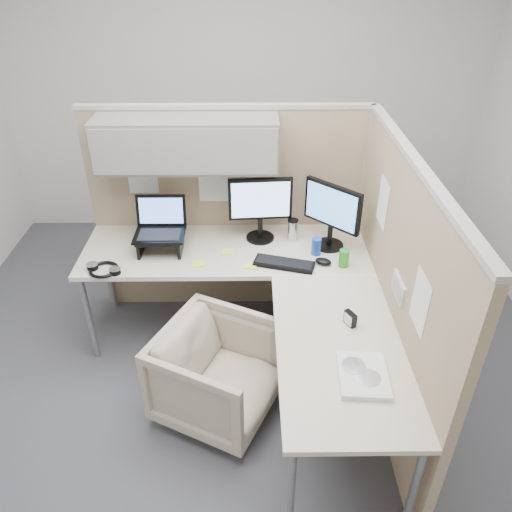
{
  "coord_description": "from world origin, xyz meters",
  "views": [
    {
      "loc": [
        0.07,
        -2.42,
        2.56
      ],
      "look_at": [
        0.1,
        0.25,
        0.85
      ],
      "focal_mm": 35.0,
      "sensor_mm": 36.0,
      "label": 1
    }
  ],
  "objects_px": {
    "monitor_left": "(260,204)",
    "keyboard": "(284,264)",
    "desk": "(260,288)",
    "office_chair": "(218,370)"
  },
  "relations": [
    {
      "from": "monitor_left",
      "to": "keyboard",
      "type": "xyz_separation_m",
      "value": [
        0.15,
        -0.35,
        -0.26
      ]
    },
    {
      "from": "desk",
      "to": "keyboard",
      "type": "bearing_deg",
      "value": 50.34
    },
    {
      "from": "office_chair",
      "to": "monitor_left",
      "type": "distance_m",
      "value": 1.16
    },
    {
      "from": "monitor_left",
      "to": "keyboard",
      "type": "distance_m",
      "value": 0.46
    },
    {
      "from": "office_chair",
      "to": "monitor_left",
      "type": "bearing_deg",
      "value": 9.47
    },
    {
      "from": "desk",
      "to": "office_chair",
      "type": "height_order",
      "value": "desk"
    },
    {
      "from": "office_chair",
      "to": "keyboard",
      "type": "xyz_separation_m",
      "value": [
        0.42,
        0.56,
        0.4
      ]
    },
    {
      "from": "desk",
      "to": "keyboard",
      "type": "xyz_separation_m",
      "value": [
        0.16,
        0.19,
        0.05
      ]
    },
    {
      "from": "office_chair",
      "to": "keyboard",
      "type": "height_order",
      "value": "keyboard"
    },
    {
      "from": "desk",
      "to": "monitor_left",
      "type": "height_order",
      "value": "monitor_left"
    }
  ]
}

